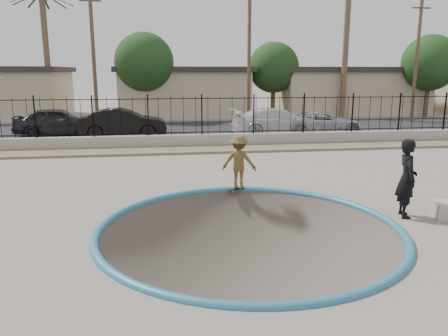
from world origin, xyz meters
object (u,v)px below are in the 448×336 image
(car_c, at_px, (278,122))
(car_d, at_px, (323,123))
(car_a, at_px, (58,121))
(videographer, at_px, (407,178))
(car_b, at_px, (123,123))
(skater, at_px, (239,165))
(skateboard, at_px, (239,189))

(car_c, distance_m, car_d, 2.64)
(car_c, height_order, car_d, car_c)
(car_a, bearing_deg, car_c, -100.66)
(car_d, bearing_deg, car_c, 90.84)
(videographer, relative_size, car_c, 0.37)
(car_b, xyz_separation_m, car_c, (8.52, -0.67, -0.01))
(skater, bearing_deg, car_a, -39.08)
(videographer, distance_m, car_d, 14.40)
(car_c, bearing_deg, skateboard, 158.95)
(car_d, bearing_deg, videographer, 168.05)
(car_a, xyz_separation_m, car_d, (14.77, -1.60, -0.14))
(car_c, bearing_deg, car_a, 82.19)
(videographer, xyz_separation_m, car_d, (3.19, 14.04, -0.29))
(videographer, distance_m, car_c, 14.06)
(skateboard, height_order, car_a, car_a)
(videographer, bearing_deg, skateboard, 64.66)
(car_a, bearing_deg, car_d, -99.33)
(videographer, xyz_separation_m, car_c, (0.56, 14.04, -0.18))
(car_c, bearing_deg, car_d, -90.30)
(skater, relative_size, car_a, 0.35)
(car_d, bearing_deg, car_a, 84.66)
(videographer, bearing_deg, skater, 64.66)
(videographer, height_order, car_d, videographer)
(skater, height_order, videographer, videographer)
(car_a, relative_size, car_b, 0.99)
(car_b, bearing_deg, skater, -160.75)
(car_c, xyz_separation_m, car_d, (2.63, 0.00, -0.11))
(skater, relative_size, videographer, 0.82)
(car_b, height_order, car_c, car_b)
(skater, distance_m, skateboard, 0.75)
(videographer, bearing_deg, car_d, 0.96)
(skateboard, xyz_separation_m, car_c, (4.20, 11.08, 0.74))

